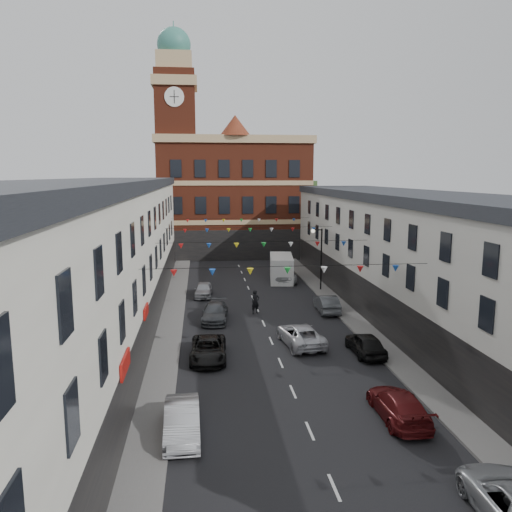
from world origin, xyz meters
name	(u,v)px	position (x,y,z in m)	size (l,w,h in m)	color
ground	(271,341)	(0.00, 0.00, 0.00)	(160.00, 160.00, 0.00)	black
pavement_left	(169,334)	(-6.90, 2.00, 0.07)	(1.80, 64.00, 0.15)	#605E5B
pavement_right	(361,327)	(6.90, 2.00, 0.07)	(1.80, 64.00, 0.15)	#605E5B
terrace_left	(89,263)	(-11.78, 1.00, 5.35)	(8.40, 56.00, 10.70)	beige
terrace_right	(436,264)	(11.78, 1.00, 4.85)	(8.40, 56.00, 9.70)	#B3B1A7
civic_building	(233,196)	(0.00, 37.95, 8.14)	(20.60, 13.30, 18.50)	maroon
clock_tower	(176,144)	(-7.50, 35.00, 14.93)	(5.60, 5.60, 30.00)	maroon
distant_hill	(203,208)	(-4.00, 62.00, 5.00)	(40.00, 14.00, 10.00)	#2C5126
street_lamp	(319,251)	(6.55, 14.00, 3.90)	(1.10, 0.36, 6.00)	black
car_left_b	(182,421)	(-5.50, -11.82, 0.70)	(1.47, 4.23, 1.39)	#A3A4AA
car_left_c	(208,349)	(-4.24, -2.94, 0.64)	(2.12, 4.60, 1.28)	black
car_left_d	(215,312)	(-3.60, 5.09, 0.67)	(1.87, 4.59, 1.33)	#42454A
car_left_e	(203,290)	(-4.42, 12.95, 0.66)	(1.55, 3.85, 1.31)	gray
car_right_c	(399,405)	(4.24, -11.38, 0.67)	(1.87, 4.60, 1.33)	#571112
car_right_d	(365,344)	(5.45, -3.17, 0.69)	(1.63, 4.06, 1.38)	black
car_right_e	(327,304)	(5.50, 6.62, 0.70)	(1.47, 4.23, 1.39)	#4E5155
car_right_f	(283,275)	(3.95, 18.65, 0.71)	(2.36, 5.12, 1.42)	#B0B2B5
moving_car	(301,335)	(1.80, -0.99, 0.69)	(2.27, 4.93, 1.37)	silver
white_van	(281,268)	(3.80, 19.16, 1.32)	(2.29, 5.95, 2.63)	silver
pedestrian	(255,302)	(-0.31, 6.80, 0.95)	(0.70, 0.46, 1.91)	black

